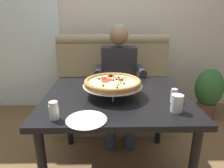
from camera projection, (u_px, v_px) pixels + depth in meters
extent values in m
cube|color=beige|center=(112.00, 13.00, 2.82)|extent=(6.00, 0.12, 2.80)
cube|color=white|center=(19.00, 13.00, 2.72)|extent=(1.10, 0.02, 2.80)
cube|color=#998966|center=(113.00, 108.00, 2.53)|extent=(1.50, 0.60, 0.46)
cube|color=#998966|center=(113.00, 67.00, 2.75)|extent=(1.50, 0.18, 0.65)
cylinder|color=#998966|center=(113.00, 39.00, 2.63)|extent=(1.50, 0.14, 0.14)
cube|color=black|center=(116.00, 97.00, 1.57)|extent=(1.11, 1.00, 0.04)
cylinder|color=black|center=(69.00, 115.00, 2.09)|extent=(0.06, 0.06, 0.72)
cylinder|color=black|center=(160.00, 114.00, 2.11)|extent=(0.06, 0.06, 0.72)
cube|color=#2D3342|center=(119.00, 93.00, 2.20)|extent=(0.34, 0.40, 0.15)
cylinder|color=#2D3342|center=(111.00, 129.00, 2.06)|extent=(0.11, 0.11, 0.46)
cylinder|color=#2D3342|center=(130.00, 129.00, 2.06)|extent=(0.11, 0.11, 0.46)
cube|color=#2D2D33|center=(119.00, 70.00, 2.34)|extent=(0.40, 0.22, 0.56)
cylinder|color=#2D2D33|center=(98.00, 71.00, 2.11)|extent=(0.08, 0.28, 0.08)
cylinder|color=#2D2D33|center=(141.00, 70.00, 2.12)|extent=(0.08, 0.28, 0.08)
sphere|color=#997051|center=(119.00, 36.00, 2.19)|extent=(0.21, 0.21, 0.21)
sphere|color=gray|center=(119.00, 32.00, 2.19)|extent=(0.19, 0.19, 0.19)
cylinder|color=silver|center=(113.00, 96.00, 1.42)|extent=(0.01, 0.01, 0.08)
cylinder|color=silver|center=(100.00, 88.00, 1.59)|extent=(0.01, 0.01, 0.08)
cylinder|color=silver|center=(125.00, 88.00, 1.59)|extent=(0.01, 0.01, 0.08)
torus|color=silver|center=(113.00, 86.00, 1.52)|extent=(0.25, 0.25, 0.01)
cylinder|color=silver|center=(113.00, 85.00, 1.52)|extent=(0.46, 0.46, 0.00)
cylinder|color=#B77F42|center=(113.00, 84.00, 1.52)|extent=(0.44, 0.44, 0.02)
torus|color=#B77F42|center=(113.00, 82.00, 1.51)|extent=(0.44, 0.44, 0.03)
cylinder|color=beige|center=(113.00, 82.00, 1.51)|extent=(0.38, 0.38, 0.01)
cylinder|color=red|center=(112.00, 76.00, 1.64)|extent=(0.06, 0.06, 0.01)
cylinder|color=red|center=(110.00, 76.00, 1.64)|extent=(0.06, 0.06, 0.01)
cylinder|color=red|center=(104.00, 79.00, 1.57)|extent=(0.05, 0.05, 0.01)
cylinder|color=red|center=(109.00, 80.00, 1.55)|extent=(0.05, 0.05, 0.01)
cylinder|color=red|center=(120.00, 79.00, 1.56)|extent=(0.06, 0.06, 0.01)
cylinder|color=red|center=(105.00, 78.00, 1.59)|extent=(0.05, 0.05, 0.01)
cylinder|color=red|center=(105.00, 81.00, 1.51)|extent=(0.06, 0.06, 0.01)
sphere|color=black|center=(119.00, 78.00, 1.59)|extent=(0.01, 0.01, 0.01)
sphere|color=black|center=(99.00, 79.00, 1.56)|extent=(0.01, 0.01, 0.01)
sphere|color=black|center=(118.00, 77.00, 1.61)|extent=(0.01, 0.01, 0.01)
sphere|color=black|center=(120.00, 80.00, 1.53)|extent=(0.01, 0.01, 0.01)
sphere|color=black|center=(124.00, 83.00, 1.45)|extent=(0.01, 0.01, 0.01)
sphere|color=black|center=(113.00, 80.00, 1.53)|extent=(0.01, 0.01, 0.01)
sphere|color=black|center=(122.00, 80.00, 1.53)|extent=(0.01, 0.01, 0.01)
sphere|color=black|center=(117.00, 87.00, 1.37)|extent=(0.01, 0.01, 0.01)
sphere|color=black|center=(116.00, 79.00, 1.55)|extent=(0.01, 0.01, 0.01)
sphere|color=black|center=(124.00, 78.00, 1.58)|extent=(0.01, 0.01, 0.01)
sphere|color=black|center=(103.00, 85.00, 1.41)|extent=(0.01, 0.01, 0.01)
cone|color=#CCC675|center=(101.00, 78.00, 1.57)|extent=(0.04, 0.04, 0.02)
cone|color=#CCC675|center=(113.00, 77.00, 1.59)|extent=(0.04, 0.04, 0.02)
cone|color=#CCC675|center=(120.00, 82.00, 1.47)|extent=(0.04, 0.04, 0.02)
cone|color=#CCC675|center=(118.00, 84.00, 1.42)|extent=(0.04, 0.04, 0.02)
cone|color=#CCC675|center=(122.00, 78.00, 1.56)|extent=(0.04, 0.04, 0.02)
cone|color=#CCC675|center=(125.00, 78.00, 1.57)|extent=(0.04, 0.04, 0.02)
cylinder|color=white|center=(174.00, 97.00, 1.41)|extent=(0.05, 0.05, 0.08)
cylinder|color=#4C6633|center=(174.00, 99.00, 1.42)|extent=(0.04, 0.04, 0.05)
cylinder|color=silver|center=(175.00, 90.00, 1.40)|extent=(0.05, 0.05, 0.02)
cylinder|color=white|center=(54.00, 112.00, 1.17)|extent=(0.06, 0.06, 0.09)
cylinder|color=silver|center=(54.00, 115.00, 1.18)|extent=(0.05, 0.05, 0.05)
cylinder|color=silver|center=(53.00, 103.00, 1.16)|extent=(0.05, 0.05, 0.02)
cylinder|color=white|center=(86.00, 120.00, 1.17)|extent=(0.17, 0.17, 0.01)
cone|color=white|center=(86.00, 118.00, 1.17)|extent=(0.25, 0.25, 0.01)
cylinder|color=silver|center=(177.00, 103.00, 1.27)|extent=(0.08, 0.08, 0.11)
cylinder|color=#4C2814|center=(176.00, 107.00, 1.27)|extent=(0.06, 0.06, 0.05)
cylinder|color=brown|center=(205.00, 110.00, 2.76)|extent=(0.24, 0.24, 0.22)
ellipsoid|color=#336B33|center=(209.00, 88.00, 2.65)|extent=(0.36, 0.36, 0.52)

